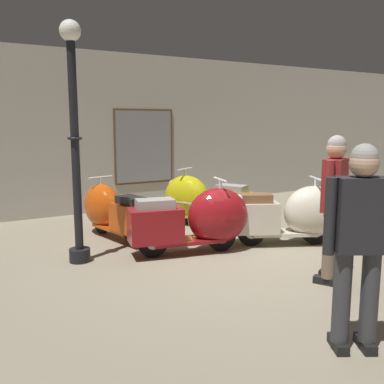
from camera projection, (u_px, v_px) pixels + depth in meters
name	position (u px, v px, depth m)	size (l,w,h in m)	color
ground_plane	(244.00, 259.00, 5.96)	(60.00, 60.00, 0.00)	gray
showroom_back_wall	(127.00, 133.00, 9.26)	(18.00, 0.24, 3.27)	#ADA89E
scooter_0	(111.00, 210.00, 7.07)	(0.77, 1.65, 0.98)	black
scooter_1	(199.00, 220.00, 6.21)	(1.81, 0.87, 1.07)	black
scooter_2	(200.00, 200.00, 7.80)	(1.26, 1.72, 1.04)	black
scooter_3	(295.00, 214.00, 6.62)	(1.75, 1.17, 1.04)	black
lamppost	(75.00, 138.00, 5.61)	(0.28, 0.28, 3.13)	black
visitor_0	(360.00, 234.00, 3.45)	(0.52, 0.40, 1.71)	black
visitor_1	(334.00, 199.00, 4.99)	(0.53, 0.40, 1.72)	black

